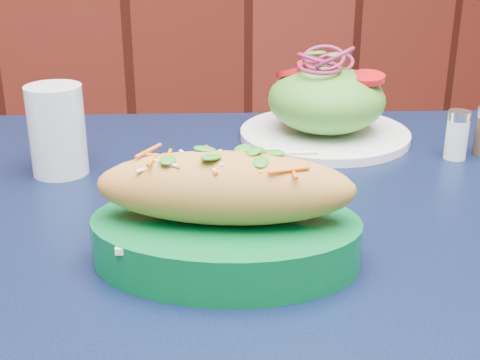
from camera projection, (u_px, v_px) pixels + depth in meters
name	position (u px, v px, depth m)	size (l,w,h in m)	color
cafe_table	(262.00, 287.00, 0.76)	(0.99, 0.99, 0.75)	black
banh_mi_basket	(226.00, 217.00, 0.61)	(0.29, 0.25, 0.12)	#045F29
salad_plate	(326.00, 105.00, 0.95)	(0.24, 0.24, 0.13)	white
water_glass	(57.00, 130.00, 0.82)	(0.07, 0.07, 0.11)	silver
salt_shaker	(457.00, 135.00, 0.88)	(0.03, 0.03, 0.07)	white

